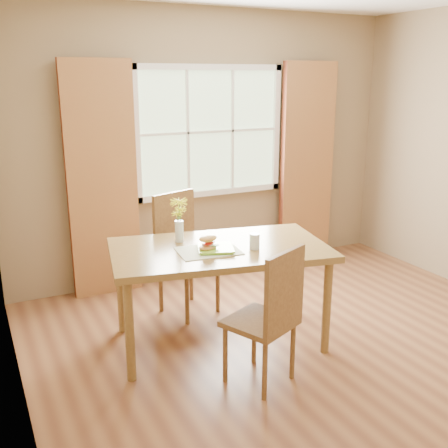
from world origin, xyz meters
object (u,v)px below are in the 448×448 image
object	(u,v)px
chair_far	(182,247)
croissant_sandwich	(208,243)
water_glass	(255,242)
flower_vase	(179,216)
dining_table	(220,257)
chair_near	(270,312)

from	to	relation	value
chair_far	croissant_sandwich	xyz separation A→B (m)	(-0.10, -0.79, 0.28)
chair_far	croissant_sandwich	bearing A→B (deg)	-115.48
water_glass	chair_far	bearing A→B (deg)	105.56
flower_vase	water_glass	bearing A→B (deg)	-43.70
dining_table	chair_near	world-z (taller)	chair_near
chair_far	water_glass	size ratio (longest dim) A/B	9.10
croissant_sandwich	water_glass	world-z (taller)	croissant_sandwich
dining_table	chair_far	bearing A→B (deg)	103.60
dining_table	water_glass	distance (m)	0.30
croissant_sandwich	flower_vase	xyz separation A→B (m)	(-0.09, 0.34, 0.13)
chair_near	chair_far	world-z (taller)	chair_far
water_glass	chair_near	bearing A→B (deg)	-108.43
chair_far	flower_vase	size ratio (longest dim) A/B	3.09
chair_near	water_glass	size ratio (longest dim) A/B	8.40
chair_far	water_glass	world-z (taller)	chair_far
dining_table	chair_near	distance (m)	0.72
chair_far	water_glass	xyz separation A→B (m)	(0.24, -0.87, 0.27)
chair_near	water_glass	bearing A→B (deg)	47.80
dining_table	chair_far	xyz separation A→B (m)	(-0.03, 0.71, -0.13)
dining_table	chair_near	bearing A→B (deg)	-75.89
croissant_sandwich	chair_near	bearing A→B (deg)	-93.78
croissant_sandwich	dining_table	bearing A→B (deg)	12.04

